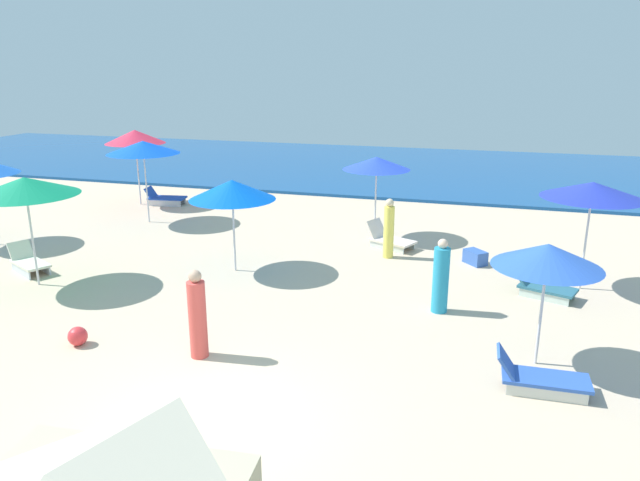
% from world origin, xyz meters
% --- Properties ---
extents(ground_plane, '(60.00, 60.00, 0.00)m').
position_xyz_m(ground_plane, '(0.00, 0.00, 0.00)').
color(ground_plane, beige).
extents(ocean, '(60.00, 14.50, 0.12)m').
position_xyz_m(ocean, '(0.00, 22.75, 0.06)').
color(ocean, '#144A8D').
rests_on(ocean, ground_plane).
extents(umbrella_0, '(2.00, 2.00, 2.46)m').
position_xyz_m(umbrella_0, '(0.43, 10.36, 2.27)').
color(umbrella_0, silver).
rests_on(umbrella_0, ground_plane).
extents(lounge_chair_0_0, '(1.52, 1.16, 0.74)m').
position_xyz_m(lounge_chair_0_0, '(1.03, 9.46, 0.25)').
color(lounge_chair_0_0, silver).
rests_on(lounge_chair_0_0, ground_plane).
extents(umbrella_1, '(2.34, 2.34, 2.70)m').
position_xyz_m(umbrella_1, '(-7.18, 10.04, 2.49)').
color(umbrella_1, silver).
rests_on(umbrella_1, ground_plane).
extents(umbrella_2, '(1.83, 1.83, 2.21)m').
position_xyz_m(umbrella_2, '(4.73, 3.35, 2.00)').
color(umbrella_2, silver).
rests_on(umbrella_2, ground_plane).
extents(lounge_chair_2_0, '(1.48, 0.65, 0.65)m').
position_xyz_m(lounge_chair_2_0, '(4.71, 2.39, 0.23)').
color(lounge_chair_2_0, silver).
rests_on(lounge_chair_2_0, ground_plane).
extents(umbrella_3, '(2.15, 2.15, 2.35)m').
position_xyz_m(umbrella_3, '(-2.39, 6.38, 2.10)').
color(umbrella_3, silver).
rests_on(umbrella_3, ground_plane).
extents(umbrella_5, '(2.39, 2.39, 2.60)m').
position_xyz_m(umbrella_5, '(-6.50, 4.11, 2.39)').
color(umbrella_5, silver).
rests_on(umbrella_5, ground_plane).
extents(lounge_chair_5_0, '(1.42, 1.09, 0.70)m').
position_xyz_m(lounge_chair_5_0, '(-7.38, 4.80, 0.25)').
color(lounge_chair_5_0, silver).
rests_on(lounge_chair_5_0, ground_plane).
extents(umbrella_6, '(2.18, 2.18, 2.78)m').
position_xyz_m(umbrella_6, '(-8.91, 12.25, 2.53)').
color(umbrella_6, silver).
rests_on(umbrella_6, ground_plane).
extents(lounge_chair_6_0, '(1.53, 0.86, 0.66)m').
position_xyz_m(lounge_chair_6_0, '(-8.00, 12.45, 0.26)').
color(lounge_chair_6_0, silver).
rests_on(lounge_chair_6_0, ground_plane).
extents(umbrella_7, '(2.24, 2.24, 2.54)m').
position_xyz_m(umbrella_7, '(5.91, 7.50, 2.36)').
color(umbrella_7, silver).
rests_on(umbrella_7, ground_plane).
extents(lounge_chair_7_0, '(1.46, 1.03, 0.59)m').
position_xyz_m(lounge_chair_7_0, '(5.04, 6.72, 0.23)').
color(lounge_chair_7_0, silver).
rests_on(lounge_chair_7_0, ground_plane).
extents(beachgoer_0, '(0.45, 0.45, 1.65)m').
position_xyz_m(beachgoer_0, '(-1.09, 1.92, 0.78)').
color(beachgoer_0, '#DE4F48').
rests_on(beachgoer_0, ground_plane).
extents(beachgoer_1, '(0.36, 0.36, 1.61)m').
position_xyz_m(beachgoer_1, '(2.86, 5.19, 0.75)').
color(beachgoer_1, '#2694BE').
rests_on(beachgoer_1, ground_plane).
extents(beachgoer_2, '(0.39, 0.39, 1.64)m').
position_xyz_m(beachgoer_2, '(1.16, 8.55, 0.79)').
color(beachgoer_2, '#F8E45A').
rests_on(beachgoer_2, ground_plane).
extents(cooler_box_1, '(0.68, 0.69, 0.37)m').
position_xyz_m(cooler_box_1, '(3.47, 8.65, 0.18)').
color(cooler_box_1, '#355EB4').
rests_on(cooler_box_1, ground_plane).
extents(beach_ball_2, '(0.36, 0.36, 0.36)m').
position_xyz_m(beach_ball_2, '(-3.49, 1.67, 0.18)').
color(beach_ball_2, '#E8363B').
rests_on(beach_ball_2, ground_plane).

